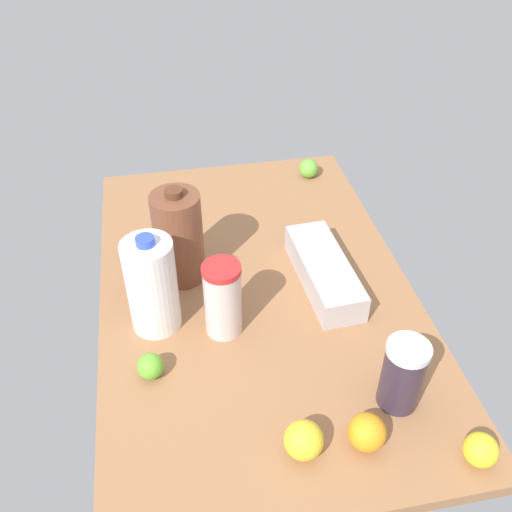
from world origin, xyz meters
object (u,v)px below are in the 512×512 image
at_px(lime_near_front, 150,366).
at_px(lemon_loose, 303,440).
at_px(shaker_bottle, 403,375).
at_px(egg_carton, 324,271).
at_px(chocolate_milk_jug, 179,237).
at_px(lime_by_jug, 309,168).
at_px(milk_jug, 152,285).
at_px(orange_beside_bowl, 367,432).
at_px(tumbler_cup, 223,299).
at_px(lemon_far_back, 481,450).

height_order(lime_near_front, lemon_loose, lemon_loose).
bearing_deg(shaker_bottle, egg_carton, 7.22).
relative_size(chocolate_milk_jug, lime_near_front, 4.57).
bearing_deg(lime_by_jug, milk_jug, 137.67).
bearing_deg(orange_beside_bowl, tumbler_cup, 32.28).
height_order(egg_carton, chocolate_milk_jug, chocolate_milk_jug).
relative_size(tumbler_cup, lime_by_jug, 3.06).
xyz_separation_m(shaker_bottle, lemon_loose, (-0.08, 0.22, -0.04)).
bearing_deg(shaker_bottle, milk_jug, 56.20).
relative_size(egg_carton, chocolate_milk_jug, 1.24).
bearing_deg(shaker_bottle, lemon_far_back, -148.11).
relative_size(egg_carton, milk_jug, 1.28).
relative_size(lemon_loose, lime_by_jug, 1.23).
distance_m(lemon_loose, lemon_far_back, 0.32).
distance_m(milk_jug, shaker_bottle, 0.56).
relative_size(lime_near_front, orange_beside_bowl, 0.77).
relative_size(orange_beside_bowl, lime_by_jug, 1.20).
bearing_deg(egg_carton, tumbler_cup, 109.27).
height_order(milk_jug, lime_near_front, milk_jug).
bearing_deg(lime_by_jug, orange_beside_bowl, 171.44).
bearing_deg(lemon_far_back, tumbler_cup, 44.56).
relative_size(shaker_bottle, orange_beside_bowl, 2.20).
height_order(lime_near_front, lemon_far_back, lemon_far_back).
xyz_separation_m(lime_near_front, orange_beside_bowl, (-0.24, -0.39, 0.01)).
bearing_deg(tumbler_cup, milk_jug, 72.21).
relative_size(milk_jug, tumbler_cup, 1.34).
relative_size(tumbler_cup, lime_near_front, 3.31).
distance_m(chocolate_milk_jug, lemon_far_back, 0.79).
bearing_deg(lime_near_front, orange_beside_bowl, -121.82).
xyz_separation_m(lemon_loose, lime_by_jug, (0.94, -0.26, -0.01)).
height_order(milk_jug, lime_by_jug, milk_jug).
height_order(tumbler_cup, lemon_loose, tumbler_cup).
bearing_deg(lemon_far_back, lime_near_front, 61.72).
xyz_separation_m(milk_jug, lime_near_front, (-0.15, 0.02, -0.09)).
xyz_separation_m(tumbler_cup, lime_near_front, (-0.10, 0.17, -0.06)).
xyz_separation_m(milk_jug, chocolate_milk_jug, (0.16, -0.07, 0.00)).
xyz_separation_m(shaker_bottle, orange_beside_bowl, (-0.08, 0.10, -0.04)).
bearing_deg(lime_by_jug, lemon_far_back, -177.30).
bearing_deg(lemon_loose, milk_jug, 32.36).
bearing_deg(lime_near_front, tumbler_cup, -58.45).
distance_m(lime_near_front, lemon_far_back, 0.66).
relative_size(milk_jug, orange_beside_bowl, 3.43).
distance_m(shaker_bottle, lime_near_front, 0.51).
relative_size(lemon_loose, orange_beside_bowl, 1.03).
height_order(chocolate_milk_jug, shaker_bottle, chocolate_milk_jug).
height_order(chocolate_milk_jug, tumbler_cup, chocolate_milk_jug).
bearing_deg(lime_by_jug, lime_near_front, 143.31).
distance_m(egg_carton, shaker_bottle, 0.38).
xyz_separation_m(egg_carton, lime_by_jug, (0.50, -0.09, -0.01)).
bearing_deg(lime_by_jug, shaker_bottle, 176.89).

